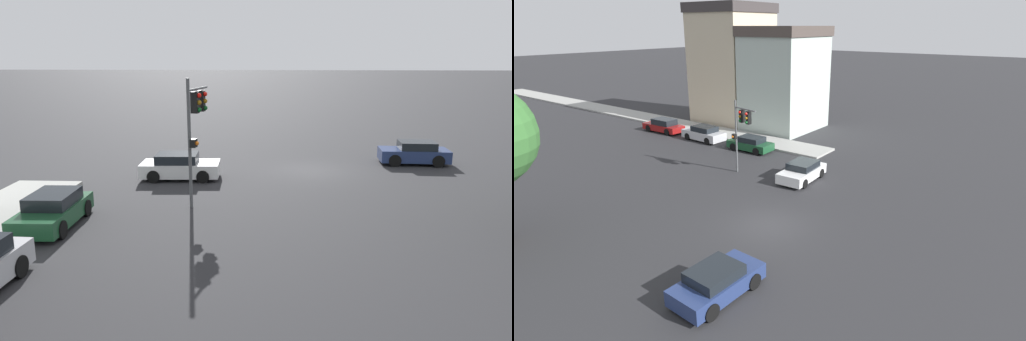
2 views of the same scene
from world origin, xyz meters
The scene contains 5 objects.
ground_plane centered at (0.00, 0.00, 0.00)m, with size 300.00×300.00×0.00m, color #28282B.
traffic_signal centered at (5.30, 6.37, 3.80)m, with size 0.66×2.39×5.43m.
crossing_car_0 centered at (-6.21, -1.93, 0.65)m, with size 4.01×2.09×1.34m.
crossing_car_1 centered at (6.91, 2.18, 0.64)m, with size 4.10×2.16×1.33m.
parked_car_0 centered at (10.31, 9.61, 0.62)m, with size 1.92×4.09×1.29m.
Camera 1 is at (1.80, 27.24, 6.50)m, focal length 35.00 mm.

